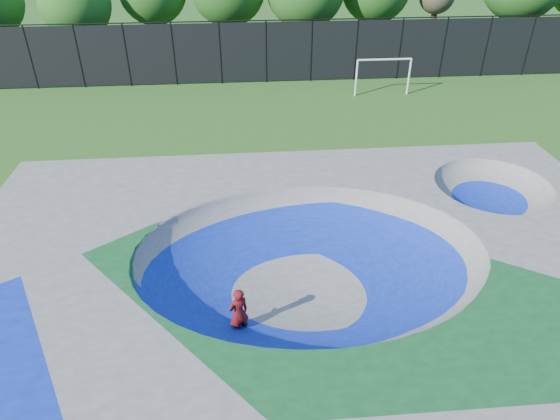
# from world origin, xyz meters

# --- Properties ---
(ground) EXTENTS (120.00, 120.00, 0.00)m
(ground) POSITION_xyz_m (0.00, 0.00, 0.00)
(ground) COLOR #275417
(ground) RESTS_ON ground
(skate_deck) EXTENTS (22.00, 14.00, 1.50)m
(skate_deck) POSITION_xyz_m (0.00, 0.00, 0.75)
(skate_deck) COLOR gray
(skate_deck) RESTS_ON ground
(skater) EXTENTS (0.73, 0.65, 1.69)m
(skater) POSITION_xyz_m (-2.28, -1.88, 0.84)
(skater) COLOR red
(skater) RESTS_ON ground
(skateboard) EXTENTS (0.75, 0.65, 0.05)m
(skateboard) POSITION_xyz_m (-2.28, -1.88, 0.03)
(skateboard) COLOR black
(skateboard) RESTS_ON ground
(soccer_goal) EXTENTS (3.47, 0.12, 2.29)m
(soccer_goal) POSITION_xyz_m (7.07, 17.82, 1.60)
(soccer_goal) COLOR white
(soccer_goal) RESTS_ON ground
(fence) EXTENTS (48.09, 0.09, 4.04)m
(fence) POSITION_xyz_m (0.00, 21.00, 2.10)
(fence) COLOR black
(fence) RESTS_ON ground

